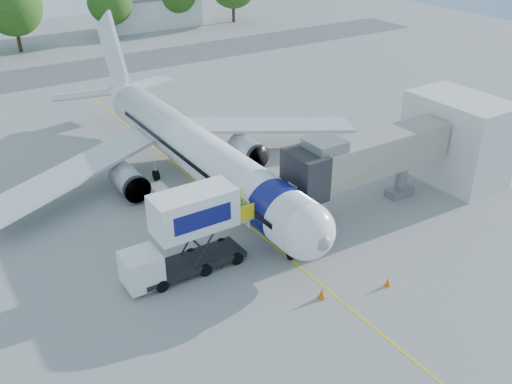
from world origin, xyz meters
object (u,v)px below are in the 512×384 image
jet_bridge (361,159)px  ground_tug (402,276)px  aircraft (193,149)px  catering_hiloader (185,234)px

jet_bridge → ground_tug: (-4.04, -8.52, -3.53)m
aircraft → ground_tug: 20.15m
aircraft → ground_tug: size_ratio=8.86×
catering_hiloader → jet_bridge: bearing=0.0°
jet_bridge → catering_hiloader: size_ratio=1.64×
jet_bridge → catering_hiloader: bearing=-180.0°
jet_bridge → aircraft: bearing=125.7°
catering_hiloader → ground_tug: bearing=-39.8°
catering_hiloader → ground_tug: (10.22, -8.52, -1.95)m
aircraft → ground_tug: (3.95, -19.64, -2.14)m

